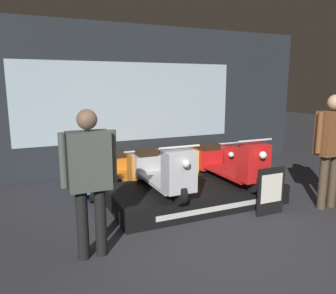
# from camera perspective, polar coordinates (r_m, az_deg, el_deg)

# --- Properties ---
(ground_plane) EXTENTS (30.00, 30.00, 0.00)m
(ground_plane) POSITION_cam_1_polar(r_m,az_deg,el_deg) (4.16, 11.95, -17.18)
(ground_plane) COLOR #2D2D33
(shop_wall_back) EXTENTS (8.90, 0.09, 3.20)m
(shop_wall_back) POSITION_cam_1_polar(r_m,az_deg,el_deg) (7.32, -6.51, 8.18)
(shop_wall_back) COLOR #23282D
(shop_wall_back) RESTS_ON ground_plane
(display_platform) EXTENTS (2.78, 1.32, 0.32)m
(display_platform) POSITION_cam_1_polar(r_m,az_deg,el_deg) (5.47, 4.84, -8.14)
(display_platform) COLOR black
(display_platform) RESTS_ON ground_plane
(scooter_display_left) EXTENTS (0.61, 1.75, 0.81)m
(scooter_display_left) POSITION_cam_1_polar(r_m,az_deg,el_deg) (5.05, -1.21, -4.06)
(scooter_display_left) COLOR black
(scooter_display_left) RESTS_ON display_platform
(scooter_display_right) EXTENTS (0.61, 1.75, 0.81)m
(scooter_display_right) POSITION_cam_1_polar(r_m,az_deg,el_deg) (5.64, 10.61, -2.65)
(scooter_display_right) COLOR black
(scooter_display_right) RESTS_ON display_platform
(scooter_backrow_0) EXTENTS (0.61, 1.75, 0.81)m
(scooter_backrow_0) POSITION_cam_1_polar(r_m,az_deg,el_deg) (6.21, -14.39, -4.56)
(scooter_backrow_0) COLOR black
(scooter_backrow_0) RESTS_ON ground_plane
(scooter_backrow_1) EXTENTS (0.61, 1.75, 0.81)m
(scooter_backrow_1) POSITION_cam_1_polar(r_m,az_deg,el_deg) (6.40, -6.61, -3.81)
(scooter_backrow_1) COLOR black
(scooter_backrow_1) RESTS_ON ground_plane
(scooter_backrow_2) EXTENTS (0.61, 1.75, 0.81)m
(scooter_backrow_2) POSITION_cam_1_polar(r_m,az_deg,el_deg) (6.71, 0.57, -3.05)
(scooter_backrow_2) COLOR black
(scooter_backrow_2) RESTS_ON ground_plane
(scooter_backrow_3) EXTENTS (0.61, 1.75, 0.81)m
(scooter_backrow_3) POSITION_cam_1_polar(r_m,az_deg,el_deg) (7.11, 7.03, -2.33)
(scooter_backrow_3) COLOR black
(scooter_backrow_3) RESTS_ON ground_plane
(person_left_browsing) EXTENTS (0.61, 0.25, 1.68)m
(person_left_browsing) POSITION_cam_1_polar(r_m,az_deg,el_deg) (3.68, -13.54, -4.21)
(person_left_browsing) COLOR black
(person_left_browsing) RESTS_ON ground_plane
(person_right_browsing) EXTENTS (0.64, 0.27, 1.79)m
(person_right_browsing) POSITION_cam_1_polar(r_m,az_deg,el_deg) (5.63, 26.64, 0.96)
(person_right_browsing) COLOR #473828
(person_right_browsing) RESTS_ON ground_plane
(price_sign_board) EXTENTS (0.47, 0.04, 0.73)m
(price_sign_board) POSITION_cam_1_polar(r_m,az_deg,el_deg) (5.16, 17.45, -7.35)
(price_sign_board) COLOR black
(price_sign_board) RESTS_ON ground_plane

